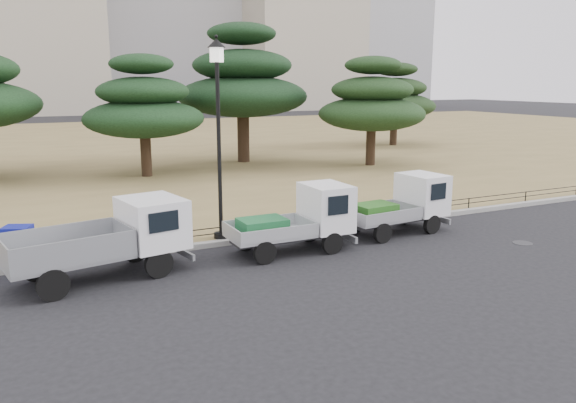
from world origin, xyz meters
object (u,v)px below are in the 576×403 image
truck_large (109,237)px  truck_kei_front (299,219)px  street_lamp (218,106)px  truck_kei_rear (402,204)px  tarp_pile (8,248)px

truck_large → truck_kei_front: 5.35m
truck_large → street_lamp: (3.55, 1.75, 3.11)m
truck_kei_front → truck_kei_rear: (4.00, 0.43, -0.02)m
street_lamp → tarp_pile: 6.94m
truck_large → truck_kei_rear: (9.34, 0.39, -0.13)m
truck_kei_front → truck_large: bearing=179.1°
truck_kei_rear → truck_large: bearing=177.0°
tarp_pile → truck_large: bearing=-40.0°
truck_kei_front → street_lamp: bearing=134.6°
truck_kei_front → truck_kei_rear: truck_kei_front is taller
tarp_pile → street_lamp: bearing=-2.2°
truck_kei_front → tarp_pile: 7.97m
truck_kei_front → tarp_pile: bearing=164.8°
street_lamp → truck_large: bearing=-153.7°
truck_large → tarp_pile: truck_large is taller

